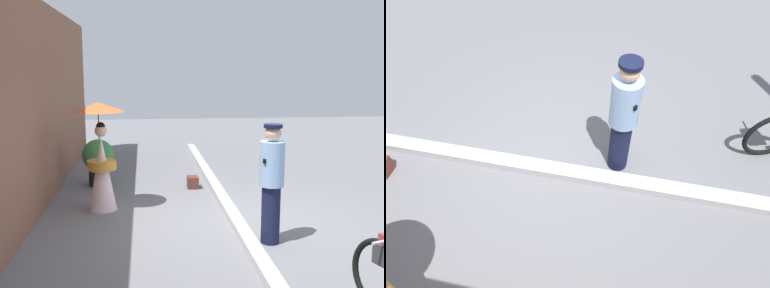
% 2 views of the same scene
% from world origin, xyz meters
% --- Properties ---
extents(ground_plane, '(30.00, 30.00, 0.00)m').
position_xyz_m(ground_plane, '(0.00, 0.00, 0.00)').
color(ground_plane, slate).
extents(sidewalk_curb, '(14.00, 0.20, 0.12)m').
position_xyz_m(sidewalk_curb, '(0.00, 0.00, 0.06)').
color(sidewalk_curb, '#B2B2B7').
rests_on(sidewalk_curb, ground_plane).
extents(person_officer, '(0.34, 0.34, 1.67)m').
position_xyz_m(person_officer, '(-0.73, -0.32, 0.89)').
color(person_officer, '#141938').
rests_on(person_officer, ground_plane).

